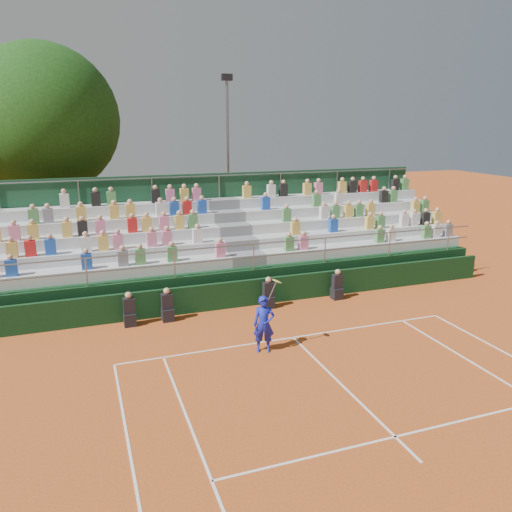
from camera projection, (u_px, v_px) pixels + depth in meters
name	position (u px, v px, depth m)	size (l,w,h in m)	color
ground	(293.00, 338.00, 15.81)	(90.00, 90.00, 0.00)	#C35620
courtside_wall	(259.00, 292.00, 18.59)	(20.00, 0.15, 1.00)	black
line_officials	(230.00, 300.00, 17.79)	(8.21, 0.40, 1.19)	black
grandstand	(233.00, 255.00, 21.39)	(20.00, 5.20, 4.40)	black
tennis_player	(264.00, 324.00, 14.67)	(0.89, 0.58, 2.22)	#1721B0
tree_east	(43.00, 120.00, 23.49)	(7.03, 7.03, 10.24)	#371F14
floodlight_mast	(228.00, 147.00, 27.80)	(0.60, 0.25, 9.13)	gray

